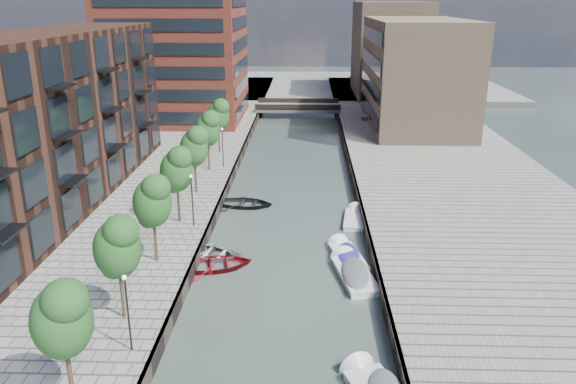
# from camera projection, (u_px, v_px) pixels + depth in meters

# --- Properties ---
(water) EXTENTS (300.00, 300.00, 0.00)m
(water) POSITION_uv_depth(u_px,v_px,m) (293.00, 177.00, 58.20)
(water) COLOR #38473F
(water) RESTS_ON ground
(quay_right) EXTENTS (20.00, 140.00, 1.00)m
(quay_right) POSITION_uv_depth(u_px,v_px,m) (449.00, 174.00, 57.53)
(quay_right) COLOR gray
(quay_right) RESTS_ON ground
(quay_wall_left) EXTENTS (0.25, 140.00, 1.00)m
(quay_wall_left) POSITION_uv_depth(u_px,v_px,m) (234.00, 172.00, 58.23)
(quay_wall_left) COLOR #332823
(quay_wall_left) RESTS_ON ground
(quay_wall_right) EXTENTS (0.25, 140.00, 1.00)m
(quay_wall_right) POSITION_uv_depth(u_px,v_px,m) (352.00, 173.00, 57.84)
(quay_wall_right) COLOR #332823
(quay_wall_right) RESTS_ON ground
(far_closure) EXTENTS (80.00, 40.00, 1.00)m
(far_closure) POSITION_uv_depth(u_px,v_px,m) (300.00, 86.00, 114.72)
(far_closure) COLOR gray
(far_closure) RESTS_ON ground
(apartment_block) EXTENTS (8.00, 38.00, 14.00)m
(apartment_block) POSITION_uv_depth(u_px,v_px,m) (51.00, 119.00, 46.78)
(apartment_block) COLOR #311B13
(apartment_block) RESTS_ON quay_left
(tower) EXTENTS (18.00, 18.00, 30.00)m
(tower) POSITION_uv_depth(u_px,v_px,m) (174.00, 10.00, 77.13)
(tower) COLOR #983C2C
(tower) RESTS_ON quay_left
(tan_block_near) EXTENTS (12.00, 25.00, 14.00)m
(tan_block_near) POSITION_uv_depth(u_px,v_px,m) (415.00, 73.00, 75.86)
(tan_block_near) COLOR #907458
(tan_block_near) RESTS_ON quay_right
(tan_block_far) EXTENTS (12.00, 20.00, 16.00)m
(tan_block_far) POSITION_uv_depth(u_px,v_px,m) (389.00, 49.00, 100.10)
(tan_block_far) COLOR #907458
(tan_block_far) RESTS_ON quay_right
(bridge) EXTENTS (13.00, 6.00, 1.30)m
(bridge) POSITION_uv_depth(u_px,v_px,m) (298.00, 107.00, 87.98)
(bridge) COLOR gray
(bridge) RESTS_ON ground
(tree_0) EXTENTS (2.50, 2.50, 5.95)m
(tree_0) POSITION_uv_depth(u_px,v_px,m) (61.00, 317.00, 22.73)
(tree_0) COLOR #382619
(tree_0) RESTS_ON quay_left
(tree_1) EXTENTS (2.50, 2.50, 5.95)m
(tree_1) POSITION_uv_depth(u_px,v_px,m) (117.00, 245.00, 29.34)
(tree_1) COLOR #382619
(tree_1) RESTS_ON quay_left
(tree_2) EXTENTS (2.50, 2.50, 5.95)m
(tree_2) POSITION_uv_depth(u_px,v_px,m) (152.00, 200.00, 35.96)
(tree_2) COLOR #382619
(tree_2) RESTS_ON quay_left
(tree_3) EXTENTS (2.50, 2.50, 5.95)m
(tree_3) POSITION_uv_depth(u_px,v_px,m) (176.00, 168.00, 42.57)
(tree_3) COLOR #382619
(tree_3) RESTS_ON quay_left
(tree_4) EXTENTS (2.50, 2.50, 5.95)m
(tree_4) POSITION_uv_depth(u_px,v_px,m) (194.00, 146.00, 49.18)
(tree_4) COLOR #382619
(tree_4) RESTS_ON quay_left
(tree_5) EXTENTS (2.50, 2.50, 5.95)m
(tree_5) POSITION_uv_depth(u_px,v_px,m) (207.00, 128.00, 55.79)
(tree_5) COLOR #382619
(tree_5) RESTS_ON quay_left
(tree_6) EXTENTS (2.50, 2.50, 5.95)m
(tree_6) POSITION_uv_depth(u_px,v_px,m) (218.00, 114.00, 62.41)
(tree_6) COLOR #382619
(tree_6) RESTS_ON quay_left
(lamp_0) EXTENTS (0.24, 0.24, 4.12)m
(lamp_0) POSITION_uv_depth(u_px,v_px,m) (127.00, 305.00, 27.05)
(lamp_0) COLOR black
(lamp_0) RESTS_ON quay_left
(lamp_1) EXTENTS (0.24, 0.24, 4.12)m
(lamp_1) POSITION_uv_depth(u_px,v_px,m) (192.00, 195.00, 42.17)
(lamp_1) COLOR black
(lamp_1) RESTS_ON quay_left
(lamp_2) EXTENTS (0.24, 0.24, 4.12)m
(lamp_2) POSITION_uv_depth(u_px,v_px,m) (223.00, 143.00, 57.28)
(lamp_2) COLOR black
(lamp_2) RESTS_ON quay_left
(sloop_1) EXTENTS (4.83, 4.27, 0.83)m
(sloop_1) POSITION_uv_depth(u_px,v_px,m) (211.00, 256.00, 40.29)
(sloop_1) COLOR black
(sloop_1) RESTS_ON ground
(sloop_2) EXTENTS (5.84, 4.79, 1.05)m
(sloop_2) POSITION_uv_depth(u_px,v_px,m) (216.00, 268.00, 38.47)
(sloop_2) COLOR maroon
(sloop_2) RESTS_ON ground
(sloop_3) EXTENTS (5.71, 4.67, 1.04)m
(sloop_3) POSITION_uv_depth(u_px,v_px,m) (211.00, 256.00, 40.22)
(sloop_3) COLOR silver
(sloop_3) RESTS_ON ground
(sloop_4) EXTENTS (5.42, 4.18, 1.04)m
(sloop_4) POSITION_uv_depth(u_px,v_px,m) (245.00, 206.00, 49.94)
(sloop_4) COLOR black
(sloop_4) RESTS_ON ground
(motorboat_2) EXTENTS (2.12, 4.81, 1.55)m
(motorboat_2) POSITION_uv_depth(u_px,v_px,m) (355.00, 218.00, 46.99)
(motorboat_2) COLOR white
(motorboat_2) RESTS_ON ground
(motorboat_3) EXTENTS (2.76, 5.23, 1.66)m
(motorboat_3) POSITION_uv_depth(u_px,v_px,m) (346.00, 255.00, 39.97)
(motorboat_3) COLOR white
(motorboat_3) RESTS_ON ground
(motorboat_4) EXTENTS (3.03, 5.96, 1.90)m
(motorboat_4) POSITION_uv_depth(u_px,v_px,m) (353.00, 272.00, 37.37)
(motorboat_4) COLOR white
(motorboat_4) RESTS_ON ground
(car) EXTENTS (2.49, 3.80, 1.20)m
(car) POSITION_uv_depth(u_px,v_px,m) (368.00, 115.00, 81.15)
(car) COLOR #9B9C9F
(car) RESTS_ON quay_right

